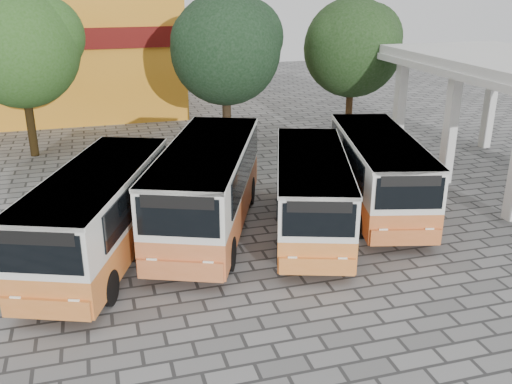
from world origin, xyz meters
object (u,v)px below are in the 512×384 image
object	(u,v)px
bus_far_left	(99,210)
bus_centre_left	(207,183)
bus_centre_right	(311,189)
bus_far_right	(379,169)

from	to	relation	value
bus_far_left	bus_centre_left	size ratio (longest dim) A/B	0.94
bus_far_left	bus_centre_right	bearing A→B (deg)	22.60
bus_centre_left	bus_far_right	xyz separation A→B (m)	(6.69, 0.17, -0.14)
bus_centre_left	bus_far_left	bearing A→B (deg)	-139.97
bus_far_right	bus_centre_right	bearing A→B (deg)	-145.12
bus_far_left	bus_far_right	size ratio (longest dim) A/B	1.03
bus_far_left	bus_centre_right	world-z (taller)	bus_far_left
bus_centre_left	bus_centre_right	distance (m)	3.63
bus_far_right	bus_centre_left	bearing A→B (deg)	-164.42
bus_far_left	bus_centre_left	xyz separation A→B (m)	(3.70, 1.20, 0.11)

